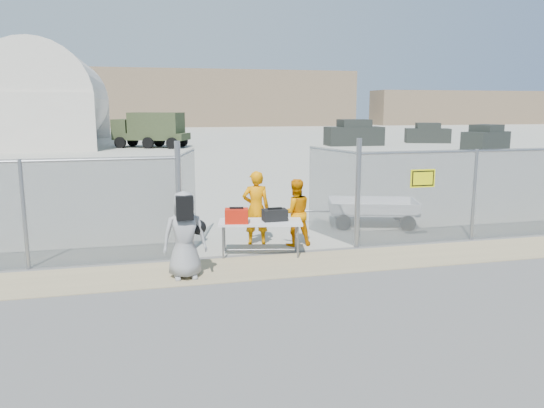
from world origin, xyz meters
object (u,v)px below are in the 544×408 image
object	(u,v)px
security_worker_right	(295,213)
visitor	(185,235)
security_worker_left	(256,208)
utility_trailer	(372,212)
folding_table	(260,238)

from	to	relation	value
security_worker_right	visitor	xyz separation A→B (m)	(-2.67, -1.80, 0.05)
security_worker_left	utility_trailer	world-z (taller)	security_worker_left
visitor	utility_trailer	distance (m)	6.32
security_worker_left	folding_table	bearing A→B (deg)	90.00
security_worker_left	utility_trailer	size ratio (longest dim) A/B	0.57
visitor	utility_trailer	world-z (taller)	visitor
folding_table	visitor	bearing A→B (deg)	-133.08
security_worker_left	utility_trailer	bearing A→B (deg)	-153.97
security_worker_left	security_worker_right	bearing A→B (deg)	166.09
folding_table	security_worker_left	xyz separation A→B (m)	(0.10, 0.92, 0.49)
security_worker_right	utility_trailer	xyz separation A→B (m)	(2.65, 1.57, -0.41)
visitor	utility_trailer	xyz separation A→B (m)	(5.33, 3.37, -0.46)
security_worker_right	utility_trailer	bearing A→B (deg)	-148.95
utility_trailer	visitor	bearing A→B (deg)	-130.43
security_worker_right	visitor	size ratio (longest dim) A/B	0.94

